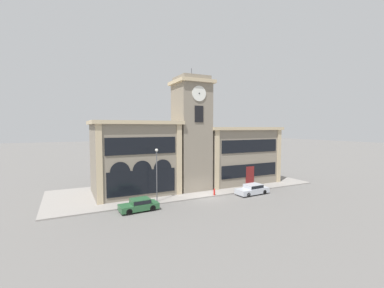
{
  "coord_description": "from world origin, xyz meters",
  "views": [
    {
      "loc": [
        -16.21,
        -27.98,
        8.95
      ],
      "look_at": [
        -1.03,
        2.63,
        6.75
      ],
      "focal_mm": 24.0,
      "sensor_mm": 36.0,
      "label": 1
    }
  ],
  "objects_px": {
    "parked_car_mid": "(253,189)",
    "street_lamp": "(157,167)",
    "fire_hydrant": "(214,192)",
    "parked_car_near": "(139,204)"
  },
  "relations": [
    {
      "from": "parked_car_mid",
      "to": "street_lamp",
      "type": "height_order",
      "value": "street_lamp"
    },
    {
      "from": "parked_car_near",
      "to": "street_lamp",
      "type": "distance_m",
      "value": 4.84
    },
    {
      "from": "street_lamp",
      "to": "fire_hydrant",
      "type": "relative_size",
      "value": 7.27
    },
    {
      "from": "parked_car_near",
      "to": "fire_hydrant",
      "type": "distance_m",
      "value": 10.39
    },
    {
      "from": "parked_car_mid",
      "to": "street_lamp",
      "type": "xyz_separation_m",
      "value": [
        -12.75,
        1.96,
        3.54
      ]
    },
    {
      "from": "parked_car_mid",
      "to": "parked_car_near",
      "type": "bearing_deg",
      "value": -3.27
    },
    {
      "from": "fire_hydrant",
      "to": "parked_car_mid",
      "type": "bearing_deg",
      "value": -15.67
    },
    {
      "from": "parked_car_mid",
      "to": "street_lamp",
      "type": "bearing_deg",
      "value": -11.99
    },
    {
      "from": "fire_hydrant",
      "to": "parked_car_near",
      "type": "bearing_deg",
      "value": -172.07
    },
    {
      "from": "parked_car_near",
      "to": "fire_hydrant",
      "type": "xyz_separation_m",
      "value": [
        10.29,
        1.43,
        -0.12
      ]
    }
  ]
}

